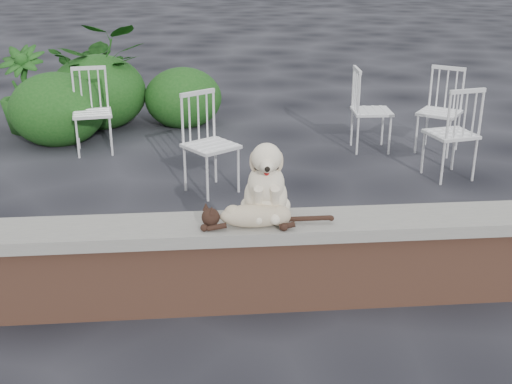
{
  "coord_description": "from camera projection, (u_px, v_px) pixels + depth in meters",
  "views": [
    {
      "loc": [
        -0.65,
        -3.67,
        2.2
      ],
      "look_at": [
        -0.3,
        0.2,
        0.7
      ],
      "focal_mm": 44.99,
      "sensor_mm": 36.0,
      "label": 1
    }
  ],
  "objects": [
    {
      "name": "ground",
      "position": [
        304.0,
        300.0,
        4.25
      ],
      "size": [
        60.0,
        60.0,
        0.0
      ],
      "primitive_type": "plane",
      "color": "black",
      "rests_on": "ground"
    },
    {
      "name": "brick_wall",
      "position": [
        305.0,
        266.0,
        4.16
      ],
      "size": [
        6.0,
        0.3,
        0.5
      ],
      "primitive_type": "cube",
      "color": "brown",
      "rests_on": "ground"
    },
    {
      "name": "capstone",
      "position": [
        306.0,
        225.0,
        4.06
      ],
      "size": [
        6.2,
        0.4,
        0.08
      ],
      "primitive_type": "cube",
      "color": "slate",
      "rests_on": "brick_wall"
    },
    {
      "name": "dog",
      "position": [
        266.0,
        178.0,
        4.0
      ],
      "size": [
        0.38,
        0.48,
        0.53
      ],
      "primitive_type": null,
      "rotation": [
        0.0,
        0.0,
        -0.07
      ],
      "color": "beige",
      "rests_on": "capstone"
    },
    {
      "name": "cat",
      "position": [
        255.0,
        214.0,
        3.92
      ],
      "size": [
        0.98,
        0.3,
        0.16
      ],
      "primitive_type": null,
      "rotation": [
        0.0,
        0.0,
        -0.07
      ],
      "color": "tan",
      "rests_on": "capstone"
    },
    {
      "name": "chair_b",
      "position": [
        92.0,
        112.0,
        7.12
      ],
      "size": [
        0.64,
        0.64,
        0.94
      ],
      "primitive_type": null,
      "rotation": [
        0.0,
        0.0,
        0.16
      ],
      "color": "white",
      "rests_on": "ground"
    },
    {
      "name": "chair_c",
      "position": [
        451.0,
        132.0,
        6.34
      ],
      "size": [
        0.67,
        0.67,
        0.94
      ],
      "primitive_type": null,
      "rotation": [
        0.0,
        0.0,
        3.36
      ],
      "color": "white",
      "rests_on": "ground"
    },
    {
      "name": "chair_e",
      "position": [
        372.0,
        110.0,
        7.2
      ],
      "size": [
        0.59,
        0.59,
        0.94
      ],
      "primitive_type": null,
      "rotation": [
        0.0,
        0.0,
        1.52
      ],
      "color": "white",
      "rests_on": "ground"
    },
    {
      "name": "chair_a",
      "position": [
        211.0,
        144.0,
        5.96
      ],
      "size": [
        0.78,
        0.78,
        0.94
      ],
      "primitive_type": null,
      "rotation": [
        0.0,
        0.0,
        0.61
      ],
      "color": "white",
      "rests_on": "ground"
    },
    {
      "name": "chair_d",
      "position": [
        440.0,
        111.0,
        7.14
      ],
      "size": [
        0.78,
        0.78,
        0.94
      ],
      "primitive_type": null,
      "rotation": [
        0.0,
        0.0,
        -0.64
      ],
      "color": "white",
      "rests_on": "ground"
    },
    {
      "name": "potted_plant_a",
      "position": [
        102.0,
        73.0,
        8.22
      ],
      "size": [
        1.2,
        1.04,
        1.32
      ],
      "primitive_type": "imported",
      "rotation": [
        0.0,
        0.0,
        -0.01
      ],
      "color": "#154513",
      "rests_on": "ground"
    },
    {
      "name": "potted_plant_b",
      "position": [
        24.0,
        90.0,
        7.9
      ],
      "size": [
        0.71,
        0.71,
        1.06
      ],
      "primitive_type": "imported",
      "rotation": [
        0.0,
        0.0,
        -0.23
      ],
      "color": "#154513",
      "rests_on": "ground"
    },
    {
      "name": "shrubbery",
      "position": [
        106.0,
        99.0,
        8.0
      ],
      "size": [
        2.51,
        1.79,
        0.96
      ],
      "color": "#154513",
      "rests_on": "ground"
    }
  ]
}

